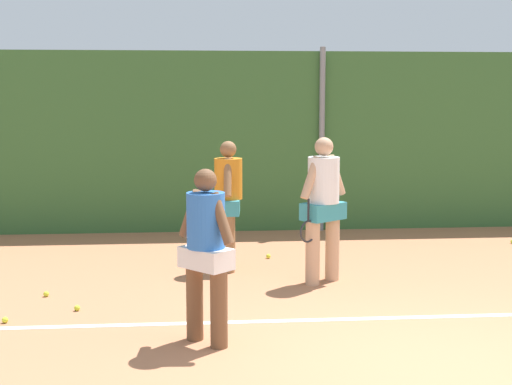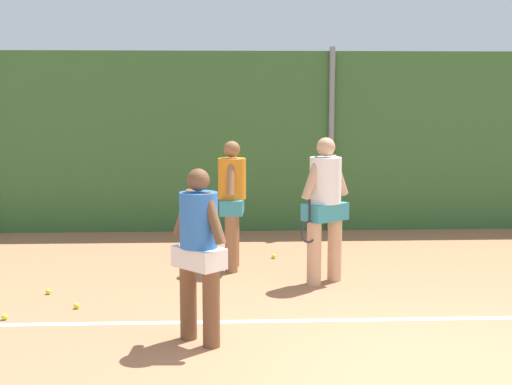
{
  "view_description": "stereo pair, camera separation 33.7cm",
  "coord_description": "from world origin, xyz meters",
  "px_view_note": "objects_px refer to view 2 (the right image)",
  "views": [
    {
      "loc": [
        -2.2,
        -5.76,
        2.4
      ],
      "look_at": [
        -1.49,
        2.64,
        1.24
      ],
      "focal_mm": 50.23,
      "sensor_mm": 36.0,
      "label": 1
    },
    {
      "loc": [
        -1.86,
        -5.78,
        2.4
      ],
      "look_at": [
        -1.49,
        2.64,
        1.24
      ],
      "focal_mm": 50.23,
      "sensor_mm": 36.0,
      "label": 2
    }
  ],
  "objects_px": {
    "player_foreground_near": "(199,246)",
    "tennis_ball_4": "(273,256)",
    "tennis_ball_0": "(77,306)",
    "player_midcourt": "(325,202)",
    "player_backcourt_far": "(232,198)",
    "tennis_ball_1": "(48,292)",
    "tennis_ball_7": "(4,317)"
  },
  "relations": [
    {
      "from": "player_foreground_near",
      "to": "tennis_ball_4",
      "type": "xyz_separation_m",
      "value": [
        0.96,
        3.54,
        -0.93
      ]
    },
    {
      "from": "tennis_ball_0",
      "to": "tennis_ball_7",
      "type": "height_order",
      "value": "same"
    },
    {
      "from": "tennis_ball_4",
      "to": "tennis_ball_7",
      "type": "distance_m",
      "value": 4.13
    },
    {
      "from": "player_midcourt",
      "to": "player_backcourt_far",
      "type": "distance_m",
      "value": 1.41
    },
    {
      "from": "player_foreground_near",
      "to": "player_backcourt_far",
      "type": "relative_size",
      "value": 0.96
    },
    {
      "from": "tennis_ball_0",
      "to": "player_midcourt",
      "type": "bearing_deg",
      "value": 18.5
    },
    {
      "from": "player_backcourt_far",
      "to": "player_midcourt",
      "type": "bearing_deg",
      "value": 60.74
    },
    {
      "from": "tennis_ball_7",
      "to": "tennis_ball_1",
      "type": "bearing_deg",
      "value": 76.73
    },
    {
      "from": "player_backcourt_far",
      "to": "tennis_ball_1",
      "type": "height_order",
      "value": "player_backcourt_far"
    },
    {
      "from": "player_foreground_near",
      "to": "tennis_ball_0",
      "type": "relative_size",
      "value": 25.84
    },
    {
      "from": "player_backcourt_far",
      "to": "tennis_ball_0",
      "type": "relative_size",
      "value": 26.84
    },
    {
      "from": "tennis_ball_7",
      "to": "tennis_ball_0",
      "type": "bearing_deg",
      "value": 28.17
    },
    {
      "from": "tennis_ball_4",
      "to": "tennis_ball_7",
      "type": "bearing_deg",
      "value": -138.29
    },
    {
      "from": "tennis_ball_1",
      "to": "player_midcourt",
      "type": "bearing_deg",
      "value": 6.36
    },
    {
      "from": "player_backcourt_far",
      "to": "tennis_ball_0",
      "type": "distance_m",
      "value": 2.69
    },
    {
      "from": "player_backcourt_far",
      "to": "tennis_ball_7",
      "type": "bearing_deg",
      "value": -44.14
    },
    {
      "from": "player_foreground_near",
      "to": "player_backcourt_far",
      "type": "xyz_separation_m",
      "value": [
        0.35,
        2.94,
        0.04
      ]
    },
    {
      "from": "player_foreground_near",
      "to": "tennis_ball_0",
      "type": "height_order",
      "value": "player_foreground_near"
    },
    {
      "from": "tennis_ball_1",
      "to": "tennis_ball_4",
      "type": "distance_m",
      "value": 3.35
    },
    {
      "from": "player_midcourt",
      "to": "player_foreground_near",
      "type": "bearing_deg",
      "value": 18.87
    },
    {
      "from": "player_midcourt",
      "to": "tennis_ball_0",
      "type": "relative_size",
      "value": 28.22
    },
    {
      "from": "player_foreground_near",
      "to": "player_backcourt_far",
      "type": "bearing_deg",
      "value": 129.5
    },
    {
      "from": "player_midcourt",
      "to": "player_backcourt_far",
      "type": "height_order",
      "value": "player_midcourt"
    },
    {
      "from": "player_backcourt_far",
      "to": "tennis_ball_4",
      "type": "bearing_deg",
      "value": 139.39
    },
    {
      "from": "player_foreground_near",
      "to": "tennis_ball_1",
      "type": "bearing_deg",
      "value": -176.91
    },
    {
      "from": "player_midcourt",
      "to": "tennis_ball_1",
      "type": "distance_m",
      "value": 3.57
    },
    {
      "from": "tennis_ball_4",
      "to": "tennis_ball_1",
      "type": "bearing_deg",
      "value": -148.16
    },
    {
      "from": "player_foreground_near",
      "to": "tennis_ball_4",
      "type": "bearing_deg",
      "value": 121.1
    },
    {
      "from": "player_midcourt",
      "to": "player_backcourt_far",
      "type": "xyz_separation_m",
      "value": [
        -1.16,
        0.79,
        -0.05
      ]
    },
    {
      "from": "player_foreground_near",
      "to": "player_midcourt",
      "type": "height_order",
      "value": "player_midcourt"
    },
    {
      "from": "tennis_ball_0",
      "to": "tennis_ball_1",
      "type": "relative_size",
      "value": 1.0
    },
    {
      "from": "player_midcourt",
      "to": "tennis_ball_7",
      "type": "height_order",
      "value": "player_midcourt"
    }
  ]
}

